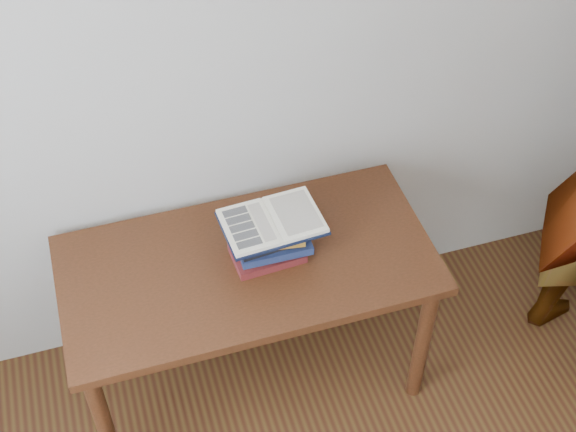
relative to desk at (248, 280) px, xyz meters
name	(u,v)px	position (x,y,z in m)	size (l,w,h in m)	color
desk	(248,280)	(0.00, 0.00, 0.00)	(1.32, 0.66, 0.71)	#4D2413
book_stack	(268,242)	(0.08, 0.00, 0.18)	(0.27, 0.20, 0.15)	maroon
open_book	(272,222)	(0.10, 0.01, 0.26)	(0.35, 0.26, 0.03)	black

